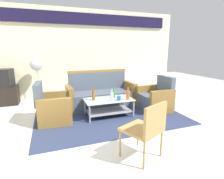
% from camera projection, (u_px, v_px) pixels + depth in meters
% --- Properties ---
extents(ground_plane, '(14.00, 14.00, 0.00)m').
position_uv_depth(ground_plane, '(120.00, 128.00, 3.50)').
color(ground_plane, white).
extents(wall_back, '(6.52, 0.19, 2.80)m').
position_uv_depth(wall_back, '(86.00, 51.00, 5.98)').
color(wall_back, beige).
rests_on(wall_back, ground).
extents(rug, '(3.30, 2.26, 0.01)m').
position_uv_depth(rug, '(110.00, 115.00, 4.18)').
color(rug, '#2D3856').
rests_on(rug, ground).
extents(couch, '(1.82, 0.80, 0.96)m').
position_uv_depth(couch, '(101.00, 95.00, 4.78)').
color(couch, '#4C5666').
rests_on(couch, rug).
extents(armchair_left, '(0.74, 0.80, 0.85)m').
position_uv_depth(armchair_left, '(54.00, 109.00, 3.79)').
color(armchair_left, '#4C5666').
rests_on(armchair_left, rug).
extents(armchair_right, '(0.71, 0.77, 0.85)m').
position_uv_depth(armchair_right, '(156.00, 99.00, 4.50)').
color(armchair_right, '#4C5666').
rests_on(armchair_right, rug).
extents(coffee_table, '(1.10, 0.60, 0.40)m').
position_uv_depth(coffee_table, '(109.00, 105.00, 4.09)').
color(coffee_table, silver).
rests_on(coffee_table, rug).
extents(bottle_brown, '(0.07, 0.07, 0.31)m').
position_uv_depth(bottle_brown, '(94.00, 95.00, 3.96)').
color(bottle_brown, brown).
rests_on(bottle_brown, coffee_table).
extents(bottle_green, '(0.06, 0.06, 0.25)m').
position_uv_depth(bottle_green, '(114.00, 94.00, 4.17)').
color(bottle_green, '#2D8C38').
rests_on(bottle_green, coffee_table).
extents(bottle_clear, '(0.07, 0.07, 0.26)m').
position_uv_depth(bottle_clear, '(112.00, 96.00, 3.91)').
color(bottle_clear, silver).
rests_on(bottle_clear, coffee_table).
extents(bottle_orange, '(0.08, 0.08, 0.29)m').
position_uv_depth(bottle_orange, '(128.00, 95.00, 4.01)').
color(bottle_orange, '#D85919').
rests_on(bottle_orange, coffee_table).
extents(cup, '(0.08, 0.08, 0.10)m').
position_uv_depth(cup, '(119.00, 98.00, 3.95)').
color(cup, '#2659A5').
rests_on(cup, coffee_table).
extents(tv_stand, '(0.80, 0.50, 0.52)m').
position_uv_depth(tv_stand, '(3.00, 96.00, 4.96)').
color(tv_stand, black).
rests_on(tv_stand, ground).
extents(television, '(0.67, 0.54, 0.48)m').
position_uv_depth(television, '(0.00, 78.00, 4.85)').
color(television, black).
rests_on(television, tv_stand).
extents(pedestal_fan, '(0.36, 0.36, 1.27)m').
position_uv_depth(pedestal_fan, '(37.00, 67.00, 5.15)').
color(pedestal_fan, '#2D2D33').
rests_on(pedestal_fan, ground).
extents(wicker_chair, '(0.64, 0.64, 0.84)m').
position_uv_depth(wicker_chair, '(147.00, 127.00, 2.43)').
color(wicker_chair, '#AD844C').
rests_on(wicker_chair, ground).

